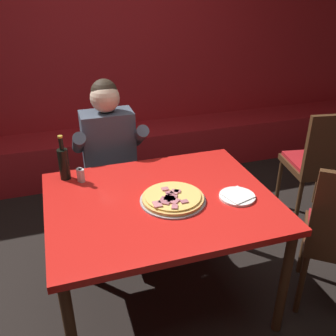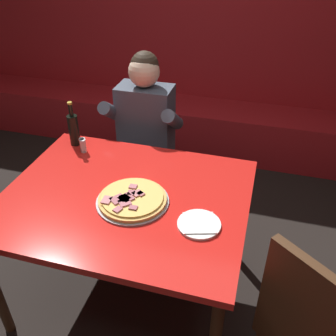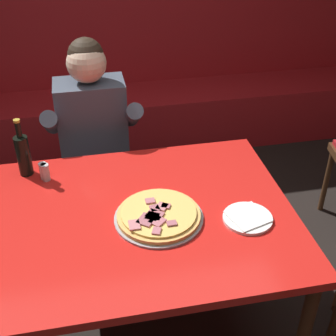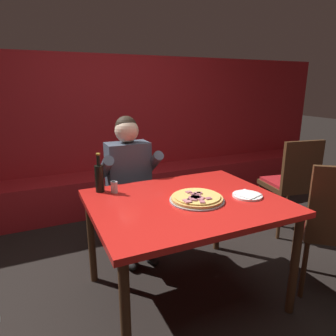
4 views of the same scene
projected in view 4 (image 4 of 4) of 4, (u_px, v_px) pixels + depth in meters
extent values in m
plane|color=black|center=(184.00, 294.00, 2.27)|extent=(24.00, 24.00, 0.00)
cube|color=#A3191E|center=(109.00, 131.00, 3.93)|extent=(6.80, 0.16, 1.90)
cube|color=#A3191E|center=(118.00, 190.00, 3.84)|extent=(6.46, 0.48, 0.46)
cylinder|color=#422816|center=(126.00, 321.00, 1.54)|extent=(0.06, 0.06, 0.73)
cylinder|color=#422816|center=(295.00, 266.00, 2.01)|extent=(0.06, 0.06, 0.73)
cylinder|color=#422816|center=(91.00, 240.00, 2.34)|extent=(0.06, 0.06, 0.73)
cylinder|color=#422816|center=(218.00, 214.00, 2.81)|extent=(0.06, 0.06, 0.73)
cube|color=red|center=(186.00, 203.00, 2.07)|extent=(1.30, 1.04, 0.04)
cylinder|color=#9E9EA3|center=(197.00, 200.00, 2.05)|extent=(0.38, 0.38, 0.01)
cylinder|color=#DBA856|center=(197.00, 198.00, 2.05)|extent=(0.35, 0.35, 0.02)
cylinder|color=#E5BC5B|center=(197.00, 196.00, 2.04)|extent=(0.32, 0.32, 0.01)
cube|color=#A85B66|center=(209.00, 198.00, 1.98)|extent=(0.04, 0.03, 0.01)
cube|color=#A85B66|center=(196.00, 197.00, 2.01)|extent=(0.09, 0.09, 0.01)
cube|color=#B76670|center=(189.00, 192.00, 2.10)|extent=(0.04, 0.04, 0.01)
cube|color=#A85B66|center=(193.00, 198.00, 1.98)|extent=(0.09, 0.09, 0.01)
cube|color=#A85B66|center=(194.00, 194.00, 2.05)|extent=(0.05, 0.05, 0.01)
cube|color=#C6757A|center=(187.00, 201.00, 1.94)|extent=(0.04, 0.06, 0.01)
cube|color=#B76670|center=(199.00, 198.00, 1.98)|extent=(0.08, 0.08, 0.01)
cube|color=#B76670|center=(200.00, 193.00, 2.08)|extent=(0.05, 0.05, 0.01)
cube|color=#B76670|center=(202.00, 202.00, 1.92)|extent=(0.05, 0.05, 0.01)
cube|color=#B76670|center=(195.00, 197.00, 2.00)|extent=(0.07, 0.07, 0.01)
cube|color=#C6757A|center=(197.00, 193.00, 2.07)|extent=(0.06, 0.07, 0.01)
cylinder|color=white|center=(247.00, 196.00, 2.13)|extent=(0.21, 0.21, 0.01)
cube|color=white|center=(247.00, 194.00, 2.12)|extent=(0.19, 0.19, 0.01)
cylinder|color=black|center=(99.00, 179.00, 2.20)|extent=(0.07, 0.07, 0.20)
cylinder|color=black|center=(98.00, 160.00, 2.16)|extent=(0.03, 0.03, 0.08)
cylinder|color=#B29933|center=(98.00, 154.00, 2.15)|extent=(0.03, 0.03, 0.01)
cylinder|color=silver|center=(113.00, 188.00, 2.20)|extent=(0.04, 0.04, 0.07)
cylinder|color=#B23323|center=(113.00, 190.00, 2.20)|extent=(0.03, 0.03, 0.04)
cylinder|color=silver|center=(113.00, 182.00, 2.19)|extent=(0.04, 0.04, 0.01)
cylinder|color=silver|center=(115.00, 188.00, 2.19)|extent=(0.04, 0.04, 0.07)
cylinder|color=#516B33|center=(115.00, 190.00, 2.19)|extent=(0.03, 0.03, 0.04)
cylinder|color=silver|center=(115.00, 183.00, 2.18)|extent=(0.04, 0.04, 0.01)
ellipsoid|color=black|center=(130.00, 262.00, 2.61)|extent=(0.11, 0.24, 0.09)
ellipsoid|color=black|center=(152.00, 256.00, 2.69)|extent=(0.11, 0.24, 0.09)
cylinder|color=#282833|center=(130.00, 243.00, 2.56)|extent=(0.11, 0.11, 0.43)
cylinder|color=#282833|center=(151.00, 238.00, 2.64)|extent=(0.11, 0.11, 0.43)
cube|color=#282833|center=(136.00, 206.00, 2.61)|extent=(0.34, 0.40, 0.12)
cube|color=#424C5B|center=(128.00, 171.00, 2.72)|extent=(0.38, 0.22, 0.52)
cylinder|color=#424C5B|center=(106.00, 167.00, 2.54)|extent=(0.09, 0.30, 0.25)
cylinder|color=#424C5B|center=(154.00, 162.00, 2.71)|extent=(0.09, 0.30, 0.25)
sphere|color=beige|center=(127.00, 131.00, 2.62)|extent=(0.21, 0.21, 0.21)
sphere|color=#2D2319|center=(126.00, 127.00, 2.62)|extent=(0.19, 0.19, 0.19)
cylinder|color=#422816|center=(295.00, 244.00, 2.55)|extent=(0.04, 0.04, 0.46)
cylinder|color=#422816|center=(304.00, 270.00, 2.19)|extent=(0.04, 0.04, 0.46)
cube|color=#422816|center=(330.00, 229.00, 2.26)|extent=(0.62, 0.62, 0.05)
cube|color=#A3191E|center=(331.00, 224.00, 2.25)|extent=(0.57, 0.57, 0.03)
cylinder|color=#422816|center=(288.00, 200.00, 3.49)|extent=(0.04, 0.04, 0.47)
cylinder|color=#422816|center=(259.00, 203.00, 3.39)|extent=(0.04, 0.04, 0.47)
cylinder|color=#422816|center=(311.00, 213.00, 3.14)|extent=(0.04, 0.04, 0.47)
cylinder|color=#422816|center=(280.00, 217.00, 3.04)|extent=(0.04, 0.04, 0.47)
cube|color=#422816|center=(286.00, 185.00, 3.19)|extent=(0.50, 0.50, 0.05)
cube|color=#A3191E|center=(287.00, 182.00, 3.18)|extent=(0.46, 0.46, 0.03)
cube|color=#422816|center=(302.00, 166.00, 2.93)|extent=(0.44, 0.11, 0.49)
cube|color=#A3191E|center=(301.00, 165.00, 2.96)|extent=(0.36, 0.08, 0.41)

